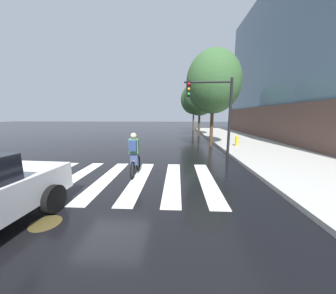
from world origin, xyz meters
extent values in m
plane|color=black|center=(0.00, 0.00, 0.00)|extent=(120.00, 120.00, 0.00)
cube|color=silver|center=(-2.68, 0.00, 0.01)|extent=(0.55, 4.16, 0.01)
cube|color=silver|center=(-1.44, 0.00, 0.01)|extent=(0.55, 4.16, 0.01)
cube|color=silver|center=(-0.20, 0.00, 0.01)|extent=(0.55, 4.16, 0.01)
cube|color=silver|center=(1.04, 0.00, 0.01)|extent=(0.55, 4.16, 0.01)
cube|color=silver|center=(2.28, 0.00, 0.01)|extent=(0.55, 4.16, 0.01)
cube|color=silver|center=(3.53, 0.00, 0.01)|extent=(0.55, 4.16, 0.01)
cylinder|color=#473D1E|center=(-0.45, -2.78, 0.00)|extent=(0.64, 0.64, 0.01)
cylinder|color=black|center=(-0.58, -2.30, 0.34)|extent=(0.28, 0.69, 0.68)
torus|color=black|center=(0.79, 0.06, 0.33)|extent=(0.07, 0.66, 0.66)
torus|color=black|center=(0.77, 1.11, 0.33)|extent=(0.07, 0.66, 0.66)
cylinder|color=orange|center=(0.78, 0.58, 0.61)|extent=(0.07, 0.89, 0.05)
cylinder|color=orange|center=(0.78, 0.42, 0.68)|extent=(0.04, 0.04, 0.45)
cube|color=#384772|center=(0.78, 0.42, 0.73)|extent=(0.28, 0.20, 0.56)
cube|color=#3F724C|center=(0.78, 0.42, 1.18)|extent=(0.36, 0.25, 0.56)
sphere|color=tan|center=(0.78, 0.42, 1.58)|extent=(0.22, 0.22, 0.22)
cube|color=navy|center=(0.79, 0.24, 1.23)|extent=(0.28, 0.16, 0.40)
cylinder|color=black|center=(5.16, 3.32, 2.10)|extent=(0.14, 0.14, 4.20)
cylinder|color=black|center=(3.96, 3.32, 4.00)|extent=(2.40, 0.10, 0.10)
cube|color=black|center=(3.00, 3.32, 3.65)|extent=(0.24, 0.20, 0.76)
sphere|color=red|center=(3.00, 3.21, 3.89)|extent=(0.14, 0.14, 0.14)
sphere|color=gold|center=(3.00, 3.21, 3.65)|extent=(0.14, 0.14, 0.14)
sphere|color=green|center=(3.00, 3.21, 3.41)|extent=(0.14, 0.14, 0.14)
cylinder|color=gold|center=(6.76, 6.80, 0.47)|extent=(0.22, 0.22, 0.65)
sphere|color=gold|center=(6.76, 6.80, 0.84)|extent=(0.18, 0.18, 0.18)
cylinder|color=gold|center=(6.92, 6.80, 0.51)|extent=(0.12, 0.09, 0.09)
cylinder|color=#4C3823|center=(5.01, 7.40, 1.57)|extent=(0.24, 0.24, 3.14)
ellipsoid|color=#386033|center=(5.01, 7.40, 4.71)|extent=(3.91, 3.91, 4.50)
cylinder|color=#4C3823|center=(4.92, 14.32, 1.47)|extent=(0.24, 0.24, 2.93)
ellipsoid|color=#386033|center=(4.92, 14.32, 4.39)|extent=(3.65, 3.65, 4.20)
cylinder|color=#4C3823|center=(4.93, 22.03, 1.59)|extent=(0.24, 0.24, 3.18)
ellipsoid|color=#386033|center=(4.93, 22.03, 4.77)|extent=(3.96, 3.96, 4.56)
camera|label=1|loc=(2.43, -6.17, 2.34)|focal=18.95mm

